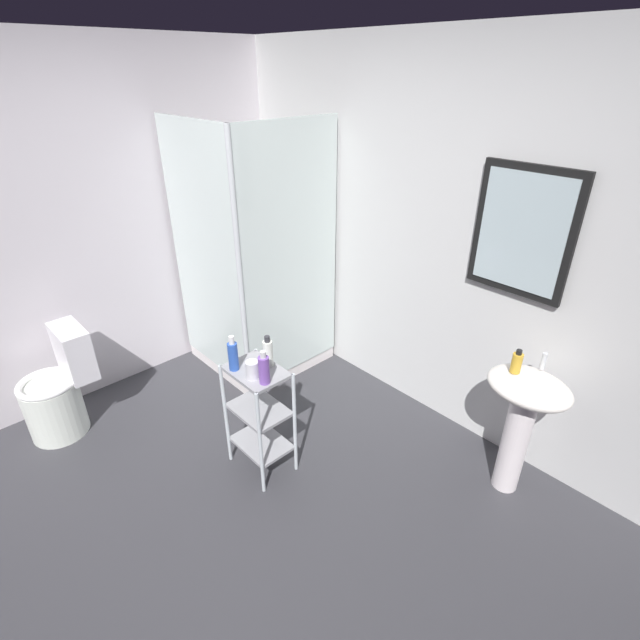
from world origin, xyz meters
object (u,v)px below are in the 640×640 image
object	(u,v)px
toilet	(59,392)
conditioner_bottle_purple	(264,369)
storage_cart	(259,411)
pedestal_sink	(523,411)
shower_stall	(257,316)
rinse_cup	(252,370)
shampoo_bottle_blue	(233,355)
hand_soap_bottle	(517,362)
lotion_bottle_white	(268,353)

from	to	relation	value
toilet	conditioner_bottle_purple	xyz separation A→B (m)	(1.36, 0.77, 0.51)
toilet	storage_cart	bearing A→B (deg)	33.15
pedestal_sink	storage_cart	xyz separation A→B (m)	(-1.16, -0.99, -0.14)
shower_stall	pedestal_sink	size ratio (longest dim) A/B	2.47
storage_cart	conditioner_bottle_purple	xyz separation A→B (m)	(0.13, -0.04, 0.39)
shower_stall	rinse_cup	xyz separation A→B (m)	(1.01, -0.75, 0.33)
toilet	storage_cart	distance (m)	1.47
pedestal_sink	shampoo_bottle_blue	size ratio (longest dim) A/B	3.67
shower_stall	storage_cart	size ratio (longest dim) A/B	2.70
hand_soap_bottle	conditioner_bottle_purple	distance (m)	1.38
storage_cart	shampoo_bottle_blue	distance (m)	0.42
toilet	lotion_bottle_white	world-z (taller)	lotion_bottle_white
pedestal_sink	lotion_bottle_white	size ratio (longest dim) A/B	4.15
storage_cart	hand_soap_bottle	size ratio (longest dim) A/B	5.28
toilet	lotion_bottle_white	xyz separation A→B (m)	(1.24, 0.89, 0.51)
conditioner_bottle_purple	pedestal_sink	bearing A→B (deg)	44.92
toilet	rinse_cup	xyz separation A→B (m)	(1.28, 0.75, 0.48)
toilet	shampoo_bottle_blue	distance (m)	1.44
rinse_cup	shower_stall	bearing A→B (deg)	143.48
conditioner_bottle_purple	lotion_bottle_white	size ratio (longest dim) A/B	1.04
pedestal_sink	rinse_cup	size ratio (longest dim) A/B	7.60
toilet	conditioner_bottle_purple	size ratio (longest dim) A/B	3.74
conditioner_bottle_purple	storage_cart	bearing A→B (deg)	164.92
pedestal_sink	storage_cart	bearing A→B (deg)	-139.55
shower_stall	toilet	distance (m)	1.53
pedestal_sink	shower_stall	bearing A→B (deg)	-172.06
conditioner_bottle_purple	rinse_cup	size ratio (longest dim) A/B	1.91
hand_soap_bottle	lotion_bottle_white	distance (m)	1.39
conditioner_bottle_purple	lotion_bottle_white	xyz separation A→B (m)	(-0.12, 0.12, -0.00)
pedestal_sink	storage_cart	size ratio (longest dim) A/B	1.09
storage_cart	lotion_bottle_white	xyz separation A→B (m)	(0.01, 0.09, 0.39)
storage_cart	hand_soap_bottle	bearing A→B (deg)	42.21
shower_stall	conditioner_bottle_purple	distance (m)	1.37
storage_cart	toilet	bearing A→B (deg)	-146.85
shower_stall	lotion_bottle_white	bearing A→B (deg)	-32.00
lotion_bottle_white	toilet	bearing A→B (deg)	-144.29
storage_cart	hand_soap_bottle	xyz separation A→B (m)	(1.07, 0.97, 0.44)
shower_stall	storage_cart	bearing A→B (deg)	-35.77
pedestal_sink	lotion_bottle_white	xyz separation A→B (m)	(-1.15, -0.90, 0.25)
toilet	storage_cart	xyz separation A→B (m)	(1.23, 0.80, 0.12)
pedestal_sink	rinse_cup	world-z (taller)	rinse_cup
shower_stall	storage_cart	xyz separation A→B (m)	(0.96, -0.69, -0.03)
hand_soap_bottle	lotion_bottle_white	size ratio (longest dim) A/B	0.72
toilet	lotion_bottle_white	distance (m)	1.61
rinse_cup	pedestal_sink	bearing A→B (deg)	43.24
hand_soap_bottle	pedestal_sink	bearing A→B (deg)	11.09
storage_cart	shampoo_bottle_blue	world-z (taller)	shampoo_bottle_blue
pedestal_sink	hand_soap_bottle	distance (m)	0.31
shower_stall	conditioner_bottle_purple	world-z (taller)	shower_stall
shower_stall	shampoo_bottle_blue	distance (m)	1.23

